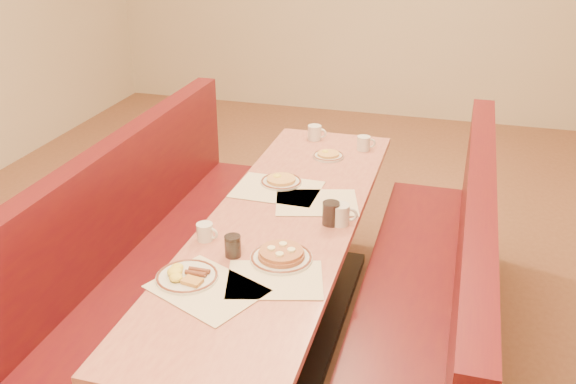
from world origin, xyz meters
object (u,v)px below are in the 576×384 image
(eggs_plate, at_px, (186,276))
(coffee_mug_c, at_px, (364,143))
(soda_tumbler_near, at_px, (233,246))
(coffee_mug_d, at_px, (315,132))
(diner_table, at_px, (283,285))
(booth_left, at_px, (151,266))
(pancake_plate, at_px, (281,256))
(soda_tumbler_mid, at_px, (331,213))
(coffee_mug_a, at_px, (341,214))
(booth_right, at_px, (430,310))
(coffee_mug_b, at_px, (205,232))

(eggs_plate, height_order, coffee_mug_c, coffee_mug_c)
(coffee_mug_c, distance_m, soda_tumbler_near, 1.43)
(coffee_mug_c, xyz_separation_m, coffee_mug_d, (-0.33, 0.09, 0.00))
(diner_table, relative_size, booth_left, 1.00)
(pancake_plate, xyz_separation_m, soda_tumbler_mid, (0.13, 0.38, 0.04))
(coffee_mug_a, bearing_deg, soda_tumbler_near, -143.56)
(diner_table, xyz_separation_m, coffee_mug_a, (0.28, 0.03, 0.43))
(coffee_mug_a, bearing_deg, diner_table, 175.61)
(diner_table, distance_m, eggs_plate, 0.76)
(diner_table, height_order, booth_right, booth_right)
(coffee_mug_a, relative_size, soda_tumbler_near, 1.35)
(coffee_mug_a, height_order, soda_tumbler_mid, soda_tumbler_mid)
(coffee_mug_b, distance_m, coffee_mug_c, 1.39)
(coffee_mug_c, bearing_deg, soda_tumbler_near, -116.43)
(coffee_mug_c, bearing_deg, booth_right, -76.15)
(pancake_plate, distance_m, eggs_plate, 0.41)
(soda_tumbler_near, bearing_deg, coffee_mug_b, 149.55)
(booth_left, relative_size, coffee_mug_b, 23.69)
(booth_left, bearing_deg, coffee_mug_a, 1.75)
(booth_right, relative_size, soda_tumbler_near, 25.72)
(diner_table, height_order, coffee_mug_c, coffee_mug_c)
(diner_table, xyz_separation_m, coffee_mug_c, (0.22, 1.01, 0.42))
(booth_right, bearing_deg, coffee_mug_d, 127.36)
(pancake_plate, relative_size, coffee_mug_a, 2.03)
(booth_right, xyz_separation_m, coffee_mug_b, (-1.01, -0.29, 0.43))
(diner_table, bearing_deg, coffee_mug_d, 95.57)
(coffee_mug_c, height_order, soda_tumbler_near, soda_tumbler_near)
(coffee_mug_d, distance_m, soda_tumbler_mid, 1.14)
(coffee_mug_c, bearing_deg, soda_tumbler_mid, -102.38)
(diner_table, distance_m, coffee_mug_d, 1.18)
(eggs_plate, height_order, coffee_mug_b, coffee_mug_b)
(coffee_mug_c, xyz_separation_m, soda_tumbler_mid, (0.01, -0.99, 0.01))
(coffee_mug_d, bearing_deg, eggs_plate, -91.87)
(booth_left, distance_m, pancake_plate, 1.00)
(coffee_mug_b, height_order, soda_tumbler_near, soda_tumbler_near)
(booth_right, distance_m, soda_tumbler_near, 1.02)
(booth_right, xyz_separation_m, soda_tumbler_mid, (-0.50, 0.02, 0.44))
(diner_table, bearing_deg, coffee_mug_a, 6.36)
(booth_right, height_order, pancake_plate, booth_right)
(eggs_plate, distance_m, coffee_mug_c, 1.68)
(coffee_mug_a, xyz_separation_m, soda_tumbler_mid, (-0.04, -0.02, 0.00))
(soda_tumbler_mid, bearing_deg, booth_right, -1.79)
(booth_left, bearing_deg, coffee_mug_d, 60.39)
(coffee_mug_d, distance_m, soda_tumbler_near, 1.49)
(coffee_mug_a, relative_size, coffee_mug_b, 1.24)
(pancake_plate, xyz_separation_m, coffee_mug_a, (0.17, 0.40, 0.03))
(eggs_plate, distance_m, coffee_mug_d, 1.72)
(booth_left, relative_size, booth_right, 1.00)
(booth_right, height_order, coffee_mug_b, booth_right)
(coffee_mug_a, distance_m, coffee_mug_c, 0.98)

